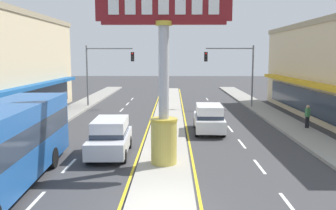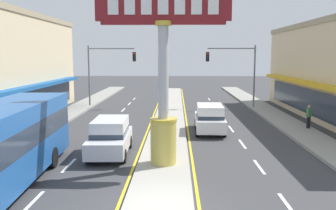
# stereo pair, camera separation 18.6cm
# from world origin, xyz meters

# --- Properties ---
(ground_plane) EXTENTS (160.00, 160.00, 0.00)m
(ground_plane) POSITION_xyz_m (0.00, 0.00, 0.00)
(ground_plane) COLOR #3A3A3D
(median_strip) EXTENTS (2.46, 52.00, 0.14)m
(median_strip) POSITION_xyz_m (0.00, 18.00, 0.07)
(median_strip) COLOR #A39E93
(median_strip) RESTS_ON ground
(sidewalk_left) EXTENTS (2.40, 60.00, 0.18)m
(sidewalk_left) POSITION_xyz_m (-9.03, 16.00, 0.09)
(sidewalk_left) COLOR gray
(sidewalk_left) RESTS_ON ground
(sidewalk_right) EXTENTS (2.40, 60.00, 0.18)m
(sidewalk_right) POSITION_xyz_m (9.03, 16.00, 0.09)
(sidewalk_right) COLOR gray
(sidewalk_right) RESTS_ON ground
(lane_markings) EXTENTS (9.20, 52.00, 0.01)m
(lane_markings) POSITION_xyz_m (-0.00, 16.65, 0.00)
(lane_markings) COLOR silver
(lane_markings) RESTS_ON ground
(district_sign) EXTENTS (6.11, 1.28, 7.96)m
(district_sign) POSITION_xyz_m (0.00, 4.80, 3.98)
(district_sign) COLOR gold
(district_sign) RESTS_ON median_strip
(traffic_light_left_side) EXTENTS (4.86, 0.46, 6.20)m
(traffic_light_left_side) POSITION_xyz_m (-6.46, 24.25, 4.25)
(traffic_light_left_side) COLOR slate
(traffic_light_left_side) RESTS_ON ground
(traffic_light_right_side) EXTENTS (4.86, 0.46, 6.20)m
(traffic_light_right_side) POSITION_xyz_m (6.46, 23.61, 4.25)
(traffic_light_right_side) COLOR slate
(traffic_light_right_side) RESTS_ON ground
(suv_near_right_lane) EXTENTS (2.07, 4.65, 1.90)m
(suv_near_right_lane) POSITION_xyz_m (2.88, 12.43, 0.98)
(suv_near_right_lane) COLOR white
(suv_near_right_lane) RESTS_ON ground
(suv_far_right_lane) EXTENTS (2.08, 4.66, 1.90)m
(suv_far_right_lane) POSITION_xyz_m (-2.88, 6.76, 0.98)
(suv_far_right_lane) COLOR silver
(suv_far_right_lane) RESTS_ON ground
(pedestrian_near_kerb) EXTENTS (0.28, 0.41, 1.62)m
(pedestrian_near_kerb) POSITION_xyz_m (9.81, 13.11, 1.09)
(pedestrian_near_kerb) COLOR black
(pedestrian_near_kerb) RESTS_ON sidewalk_right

